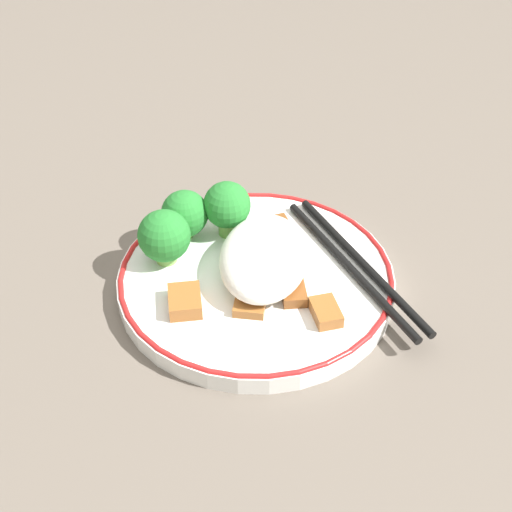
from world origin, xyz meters
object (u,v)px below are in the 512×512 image
(plate, at_px, (256,278))
(broccoli_back_left, at_px, (227,206))
(broccoli_back_center, at_px, (185,214))
(chopsticks, at_px, (356,265))
(broccoli_back_right, at_px, (164,236))

(plate, xyz_separation_m, broccoli_back_left, (0.05, 0.03, 0.04))
(plate, height_order, broccoli_back_center, broccoli_back_center)
(plate, bearing_deg, broccoli_back_center, 57.59)
(broccoli_back_left, xyz_separation_m, chopsticks, (-0.04, -0.12, -0.03))
(broccoli_back_left, bearing_deg, chopsticks, -106.93)
(broccoli_back_right, xyz_separation_m, chopsticks, (0.01, -0.17, -0.02))
(broccoli_back_left, relative_size, broccoli_back_center, 1.14)
(plate, height_order, broccoli_back_right, broccoli_back_right)
(broccoli_back_left, bearing_deg, broccoli_back_center, 102.39)
(broccoli_back_right, bearing_deg, chopsticks, -87.09)
(broccoli_back_right, distance_m, chopsticks, 0.17)
(broccoli_back_left, distance_m, broccoli_back_center, 0.04)
(plate, distance_m, broccoli_back_center, 0.09)
(broccoli_back_left, xyz_separation_m, broccoli_back_right, (-0.05, 0.05, -0.00))
(plate, distance_m, broccoli_back_left, 0.07)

